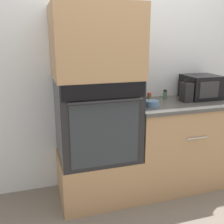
# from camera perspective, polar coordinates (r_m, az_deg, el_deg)

# --- Properties ---
(ground_plane) EXTENTS (12.00, 12.00, 0.00)m
(ground_plane) POSITION_cam_1_polar(r_m,az_deg,el_deg) (2.69, 6.86, -19.53)
(ground_plane) COLOR #6B6056
(wall_back) EXTENTS (8.00, 0.05, 2.50)m
(wall_back) POSITION_cam_1_polar(r_m,az_deg,el_deg) (2.80, 2.46, 9.64)
(wall_back) COLOR silver
(wall_back) RESTS_ON ground_plane
(oven_cabinet_base) EXTENTS (0.75, 0.60, 0.44)m
(oven_cabinet_base) POSITION_cam_1_polar(r_m,az_deg,el_deg) (2.71, -3.13, -13.62)
(oven_cabinet_base) COLOR #A87F56
(oven_cabinet_base) RESTS_ON ground_plane
(wall_oven) EXTENTS (0.73, 0.64, 0.76)m
(wall_oven) POSITION_cam_1_polar(r_m,az_deg,el_deg) (2.46, -3.32, -1.39)
(wall_oven) COLOR black
(wall_oven) RESTS_ON oven_cabinet_base
(oven_cabinet_upper) EXTENTS (0.75, 0.60, 0.62)m
(oven_cabinet_upper) POSITION_cam_1_polar(r_m,az_deg,el_deg) (2.36, -3.62, 14.91)
(oven_cabinet_upper) COLOR #A87F56
(oven_cabinet_upper) RESTS_ON wall_oven
(counter_unit) EXTENTS (1.06, 0.63, 0.92)m
(counter_unit) POSITION_cam_1_polar(r_m,az_deg,el_deg) (2.92, 14.19, -6.60)
(counter_unit) COLOR #A87F56
(counter_unit) RESTS_ON ground_plane
(microwave) EXTENTS (0.36, 0.34, 0.25)m
(microwave) POSITION_cam_1_polar(r_m,az_deg,el_deg) (2.99, 18.80, 5.22)
(microwave) COLOR black
(microwave) RESTS_ON counter_unit
(knife_block) EXTENTS (0.10, 0.12, 0.24)m
(knife_block) POSITION_cam_1_polar(r_m,az_deg,el_deg) (2.78, 15.88, 4.19)
(knife_block) COLOR black
(knife_block) RESTS_ON counter_unit
(bowl) EXTENTS (0.14, 0.14, 0.05)m
(bowl) POSITION_cam_1_polar(r_m,az_deg,el_deg) (2.54, 8.64, 1.87)
(bowl) COLOR #517599
(bowl) RESTS_ON counter_unit
(condiment_jar_near) EXTENTS (0.05, 0.05, 0.10)m
(condiment_jar_near) POSITION_cam_1_polar(r_m,az_deg,el_deg) (2.80, 6.96, 3.71)
(condiment_jar_near) COLOR #427047
(condiment_jar_near) RESTS_ON counter_unit
(condiment_jar_mid) EXTENTS (0.05, 0.05, 0.07)m
(condiment_jar_mid) POSITION_cam_1_polar(r_m,az_deg,el_deg) (2.80, 4.62, 3.45)
(condiment_jar_mid) COLOR brown
(condiment_jar_mid) RESTS_ON counter_unit
(condiment_jar_far) EXTENTS (0.04, 0.04, 0.10)m
(condiment_jar_far) POSITION_cam_1_polar(r_m,az_deg,el_deg) (2.87, 11.47, 3.80)
(condiment_jar_far) COLOR #427047
(condiment_jar_far) RESTS_ON counter_unit
(condiment_jar_back) EXTENTS (0.04, 0.04, 0.08)m
(condiment_jar_back) POSITION_cam_1_polar(r_m,az_deg,el_deg) (2.76, 8.13, 3.32)
(condiment_jar_back) COLOR brown
(condiment_jar_back) RESTS_ON counter_unit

